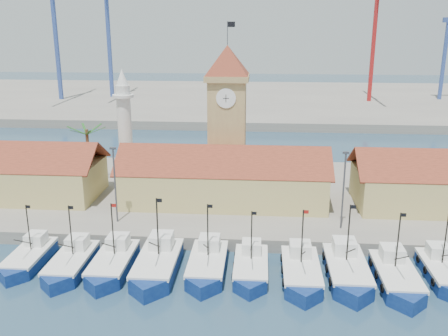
# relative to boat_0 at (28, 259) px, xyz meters

# --- Properties ---
(ground) EXTENTS (400.00, 400.00, 0.00)m
(ground) POSITION_rel_boat_0_xyz_m (18.95, -3.33, -0.69)
(ground) COLOR navy
(ground) RESTS_ON ground
(quay) EXTENTS (140.00, 32.00, 1.50)m
(quay) POSITION_rel_boat_0_xyz_m (18.95, 20.67, 0.06)
(quay) COLOR gray
(quay) RESTS_ON ground
(terminal) EXTENTS (240.00, 80.00, 2.00)m
(terminal) POSITION_rel_boat_0_xyz_m (18.95, 106.67, 0.31)
(terminal) COLOR gray
(terminal) RESTS_ON ground
(boat_0) EXTENTS (3.23, 8.84, 6.69)m
(boat_0) POSITION_rel_boat_0_xyz_m (0.00, 0.00, 0.00)
(boat_0) COLOR navy
(boat_0) RESTS_ON ground
(boat_1) EXTENTS (3.43, 9.41, 7.12)m
(boat_1) POSITION_rel_boat_0_xyz_m (4.82, -0.95, 0.04)
(boat_1) COLOR navy
(boat_1) RESTS_ON ground
(boat_2) EXTENTS (3.56, 9.75, 7.38)m
(boat_2) POSITION_rel_boat_0_xyz_m (9.05, -0.71, 0.07)
(boat_2) COLOR navy
(boat_2) RESTS_ON ground
(boat_3) EXTENTS (3.91, 10.71, 8.11)m
(boat_3) POSITION_rel_boat_0_xyz_m (13.61, -0.83, 0.15)
(boat_3) COLOR navy
(boat_3) RESTS_ON ground
(boat_4) EXTENTS (3.59, 9.82, 7.43)m
(boat_4) POSITION_rel_boat_0_xyz_m (18.56, -0.33, 0.08)
(boat_4) COLOR navy
(boat_4) RESTS_ON ground
(boat_5) EXTENTS (3.30, 9.05, 6.85)m
(boat_5) POSITION_rel_boat_0_xyz_m (22.92, -0.46, 0.02)
(boat_5) COLOR navy
(boat_5) RESTS_ON ground
(boat_6) EXTENTS (3.58, 9.81, 7.42)m
(boat_6) POSITION_rel_boat_0_xyz_m (27.81, -1.12, 0.08)
(boat_6) COLOR navy
(boat_6) RESTS_ON ground
(boat_7) EXTENTS (3.80, 10.41, 7.88)m
(boat_7) POSITION_rel_boat_0_xyz_m (32.28, -0.59, 0.12)
(boat_7) COLOR navy
(boat_7) RESTS_ON ground
(boat_8) EXTENTS (3.62, 9.92, 7.51)m
(boat_8) POSITION_rel_boat_0_xyz_m (36.77, -1.43, 0.08)
(boat_8) COLOR navy
(boat_8) RESTS_ON ground
(boat_9) EXTENTS (3.37, 9.23, 6.98)m
(boat_9) POSITION_rel_boat_0_xyz_m (41.62, 0.00, 0.03)
(boat_9) COLOR navy
(boat_9) RESTS_ON ground
(hall_center) EXTENTS (27.04, 10.13, 7.61)m
(hall_center) POSITION_rel_boat_0_xyz_m (18.95, 16.67, 3.30)
(hall_center) COLOR tan
(hall_center) RESTS_ON quay
(clock_tower) EXTENTS (5.80, 5.80, 22.70)m
(clock_tower) POSITION_rel_boat_0_xyz_m (18.95, 22.66, 11.27)
(clock_tower) COLOR tan
(clock_tower) RESTS_ON quay
(minaret) EXTENTS (3.00, 3.00, 16.30)m
(minaret) POSITION_rel_boat_0_xyz_m (3.95, 24.67, 9.04)
(minaret) COLOR silver
(minaret) RESTS_ON quay
(palm_tree) EXTENTS (5.60, 5.03, 8.39)m
(palm_tree) POSITION_rel_boat_0_xyz_m (-1.05, 22.67, 5.55)
(palm_tree) COLOR brown
(palm_tree) RESTS_ON quay
(lamp_posts) EXTENTS (80.70, 0.25, 9.03)m
(lamp_posts) POSITION_rel_boat_0_xyz_m (19.45, 8.67, 5.79)
(lamp_posts) COLOR #3F3F44
(lamp_posts) RESTS_ON quay
(crane_blue_far) EXTENTS (1.00, 36.59, 42.56)m
(crane_blue_far) POSITION_rel_boat_0_xyz_m (-35.70, 96.68, 25.24)
(crane_blue_far) COLOR #314B96
(crane_blue_far) RESTS_ON terminal
(crane_blue_near) EXTENTS (1.00, 33.78, 38.78)m
(crane_blue_near) POSITION_rel_boat_0_xyz_m (-22.07, 102.99, 22.91)
(crane_blue_near) COLOR #314B96
(crane_blue_near) RESTS_ON terminal
(crane_red_right) EXTENTS (1.00, 31.68, 39.15)m
(crane_red_right) POSITION_rel_boat_0_xyz_m (54.50, 100.32, 22.96)
(crane_red_right) COLOR #A51919
(crane_red_right) RESTS_ON terminal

